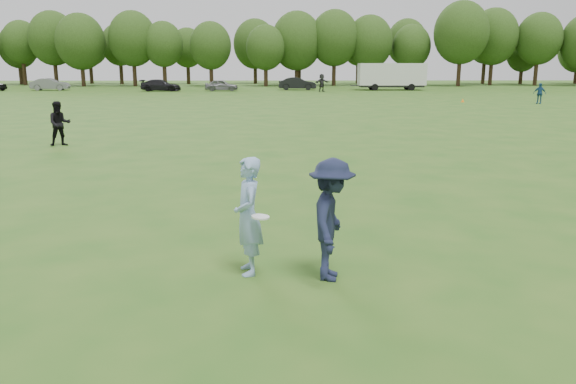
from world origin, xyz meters
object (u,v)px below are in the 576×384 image
object	(u,v)px
thrower	(248,216)
field_cone	(463,100)
player_far_b	(540,93)
car_f	(297,84)
car_d	(161,85)
cargo_trailer	(392,75)
car_e	(222,85)
defender	(331,220)
player_far_d	(322,83)
player_far_a	(60,124)
car_b	(50,84)

from	to	relation	value
thrower	field_cone	bearing A→B (deg)	146.85
player_far_b	car_f	distance (m)	30.51
car_d	cargo_trailer	distance (m)	27.60
car_e	car_f	bearing A→B (deg)	-75.89
thrower	cargo_trailer	distance (m)	62.44
defender	player_far_d	bearing A→B (deg)	6.75
player_far_a	player_far_b	bearing A→B (deg)	12.94
player_far_d	car_d	distance (m)	18.82
defender	car_e	distance (m)	59.63
cargo_trailer	car_f	bearing A→B (deg)	177.24
car_d	car_e	size ratio (longest dim) A/B	1.20
car_e	car_f	xyz separation A→B (m)	(9.03, 2.38, 0.09)
defender	player_far_a	xyz separation A→B (m)	(-9.43, 14.33, -0.05)
car_f	player_far_d	bearing A→B (deg)	-147.98
car_f	car_d	bearing A→B (deg)	101.75
field_cone	defender	bearing A→B (deg)	-110.67
car_b	cargo_trailer	bearing A→B (deg)	-97.27
player_far_b	car_f	world-z (taller)	player_far_b
thrower	defender	xyz separation A→B (m)	(1.26, -0.26, 0.01)
defender	field_cone	world-z (taller)	defender
thrower	car_e	distance (m)	59.24
car_e	cargo_trailer	distance (m)	20.54
player_far_d	car_d	size ratio (longest dim) A/B	0.44
player_far_d	player_far_b	bearing A→B (deg)	-76.15
car_b	player_far_a	bearing A→B (deg)	-165.39
player_far_d	car_b	distance (m)	32.70
car_d	cargo_trailer	size ratio (longest dim) A/B	0.52
car_b	car_d	bearing A→B (deg)	-106.32
player_far_a	car_f	bearing A→B (deg)	51.90
car_d	field_cone	size ratio (longest dim) A/B	15.48
defender	car_d	xyz separation A→B (m)	(-14.40, 58.88, -0.26)
player_far_a	field_cone	xyz separation A→B (m)	(24.29, 25.04, -0.73)
player_far_a	car_f	xyz separation A→B (m)	(11.13, 47.23, -0.13)
player_far_a	car_e	xyz separation A→B (m)	(2.10, 44.85, -0.22)
car_b	field_cone	world-z (taller)	car_b
car_e	cargo_trailer	world-z (taller)	cargo_trailer
thrower	player_far_b	bearing A→B (deg)	138.99
thrower	car_b	world-z (taller)	thrower
player_far_a	player_far_d	distance (m)	44.81
player_far_a	player_far_d	world-z (taller)	player_far_d
player_far_d	player_far_a	bearing A→B (deg)	-133.63
defender	player_far_b	distance (m)	42.70
thrower	field_cone	distance (m)	42.32
defender	car_b	size ratio (longest dim) A/B	0.43
defender	car_b	bearing A→B (deg)	35.80
defender	cargo_trailer	size ratio (longest dim) A/B	0.21
player_far_d	car_f	world-z (taller)	player_far_d
car_b	player_far_b	bearing A→B (deg)	-123.09
car_f	cargo_trailer	xyz separation A→B (m)	(11.40, -0.55, 1.02)
thrower	car_d	xyz separation A→B (m)	(-13.14, 58.62, -0.25)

